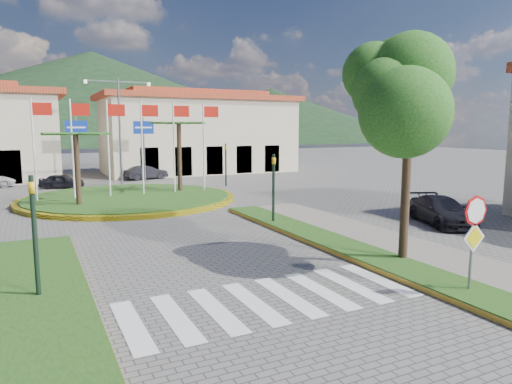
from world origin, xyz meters
name	(u,v)px	position (x,y,z in m)	size (l,w,h in m)	color
ground	(373,376)	(0.00, 0.00, 0.00)	(160.00, 160.00, 0.00)	slate
sidewalk_right	(496,286)	(6.00, 2.00, 0.07)	(4.00, 28.00, 0.15)	gray
verge_right	(466,292)	(4.80, 2.00, 0.09)	(1.60, 28.00, 0.18)	#1D4814
crosswalk	(267,300)	(0.00, 4.00, 0.01)	(8.00, 3.00, 0.01)	silver
roundabout_island	(129,198)	(0.00, 22.00, 0.17)	(12.70, 12.70, 6.00)	yellow
stop_sign	(474,228)	(4.90, 1.96, 1.79)	(0.80, 0.11, 2.65)	slate
deciduous_tree	(410,101)	(5.50, 5.00, 5.18)	(3.60, 3.60, 6.80)	black
traffic_light_left	(34,226)	(-5.20, 6.50, 1.94)	(0.15, 0.18, 3.20)	black
traffic_light_right	(274,182)	(4.50, 12.00, 1.94)	(0.15, 0.18, 3.20)	black
traffic_light_far	(226,160)	(8.00, 26.00, 1.94)	(0.18, 0.15, 3.20)	black
direction_sign_west	(77,139)	(-2.00, 30.97, 3.53)	(1.60, 0.14, 5.20)	slate
direction_sign_east	(144,139)	(3.00, 30.97, 3.53)	(1.60, 0.14, 5.20)	slate
street_lamp_centre	(120,126)	(1.00, 30.00, 4.50)	(4.80, 0.16, 8.00)	slate
building_right	(198,133)	(10.00, 38.00, 3.90)	(19.08, 9.54, 8.05)	beige
hill_far_mid	(93,97)	(15.00, 160.00, 15.00)	(180.00, 180.00, 30.00)	black
hill_far_east	(271,115)	(70.00, 135.00, 9.00)	(120.00, 120.00, 18.00)	black
hill_near_back	(7,114)	(-10.00, 130.00, 8.00)	(110.00, 110.00, 16.00)	black
car_dark_a	(62,181)	(-3.26, 30.00, 0.52)	(1.24, 3.08, 1.05)	black
car_dark_b	(146,172)	(3.59, 33.18, 0.59)	(1.25, 3.58, 1.18)	black
car_side_right	(441,211)	(11.43, 8.74, 0.62)	(1.74, 4.27, 1.24)	black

